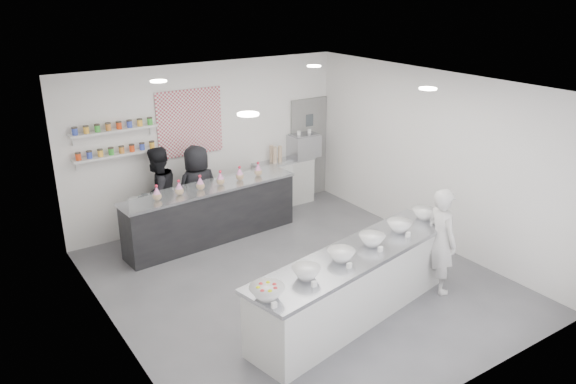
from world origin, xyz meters
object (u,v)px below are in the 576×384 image
object	(u,v)px
espresso_ledge	(284,183)
staff_left	(158,195)
back_bar	(212,214)
espresso_machine	(304,146)
staff_right	(198,191)
prep_counter	(355,284)
woman_prep	(441,241)

from	to	relation	value
espresso_ledge	staff_left	xyz separation A→B (m)	(-2.74, -0.18, 0.38)
back_bar	espresso_ledge	bearing A→B (deg)	15.88
espresso_ledge	espresso_machine	bearing A→B (deg)	0.00
staff_right	prep_counter	bearing A→B (deg)	96.97
espresso_machine	staff_left	size ratio (longest dim) A/B	0.35
back_bar	espresso_ledge	xyz separation A→B (m)	(1.99, 0.72, -0.02)
prep_counter	staff_left	xyz separation A→B (m)	(-1.28, 3.80, 0.37)
prep_counter	staff_right	world-z (taller)	staff_right
back_bar	woman_prep	bearing A→B (deg)	-63.46
espresso_ledge	woman_prep	world-z (taller)	woman_prep
prep_counter	woman_prep	distance (m)	1.53
espresso_ledge	staff_right	size ratio (longest dim) A/B	0.77
woman_prep	staff_left	distance (m)	4.82
staff_left	espresso_machine	bearing A→B (deg)	159.64
back_bar	prep_counter	bearing A→B (deg)	-84.81
back_bar	espresso_machine	world-z (taller)	espresso_machine
back_bar	espresso_ledge	size ratio (longest dim) A/B	2.51
espresso_machine	woman_prep	xyz separation A→B (m)	(-0.47, -4.13, -0.38)
prep_counter	back_bar	distance (m)	3.30
back_bar	woman_prep	xyz separation A→B (m)	(2.01, -3.41, 0.30)
back_bar	staff_right	xyz separation A→B (m)	(-0.07, 0.40, 0.33)
prep_counter	espresso_ledge	world-z (taller)	prep_counter
staff_left	staff_right	bearing A→B (deg)	144.87
back_bar	espresso_ledge	world-z (taller)	back_bar
prep_counter	woman_prep	bearing A→B (deg)	-16.83
espresso_machine	staff_right	distance (m)	2.59
espresso_ledge	woman_prep	xyz separation A→B (m)	(0.03, -4.13, 0.33)
back_bar	espresso_ledge	distance (m)	2.11
prep_counter	back_bar	size ratio (longest dim) A/B	1.09
espresso_machine	woman_prep	distance (m)	4.17
prep_counter	espresso_ledge	bearing A→B (deg)	58.82
espresso_ledge	woman_prep	distance (m)	4.14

